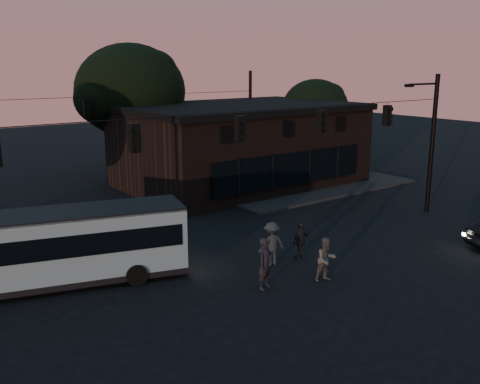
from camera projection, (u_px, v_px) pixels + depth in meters
ground at (307, 295)px, 19.03m from camera, size 120.00×120.00×0.00m
sidewalk_far_right at (292, 182)px, 36.90m from camera, size 14.00×10.00×0.15m
building at (240, 144)px, 36.07m from camera, size 15.40×10.41×5.40m
tree_behind at (130, 91)px, 37.02m from camera, size 7.60×7.60×9.43m
tree_right at (315, 107)px, 42.45m from camera, size 5.20×5.20×6.86m
signal_rig_near at (240, 156)px, 21.10m from camera, size 26.24×0.30×7.50m
signal_rig_far at (87, 126)px, 33.59m from camera, size 26.24×0.30×7.50m
bus at (49, 245)px, 19.46m from camera, size 10.20×4.94×2.80m
pedestrian_a at (265, 264)px, 19.35m from camera, size 0.80×0.64×1.93m
pedestrian_b at (326, 259)px, 20.07m from camera, size 0.95×0.81×1.71m
pedestrian_c at (301, 240)px, 22.43m from camera, size 0.96×0.49×1.57m
pedestrian_d at (272, 244)px, 21.70m from camera, size 1.25×0.83×1.80m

